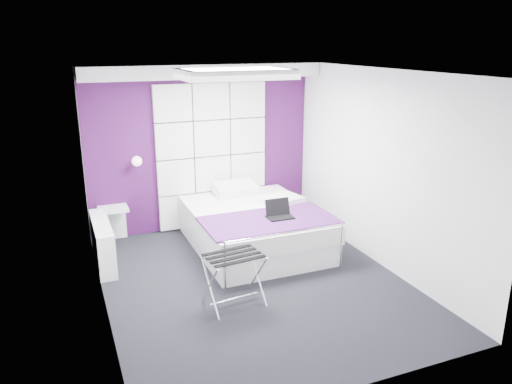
% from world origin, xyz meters
% --- Properties ---
extents(floor, '(4.40, 4.40, 0.00)m').
position_xyz_m(floor, '(0.00, 0.00, 0.00)').
color(floor, black).
rests_on(floor, ground).
extents(ceiling, '(4.40, 4.40, 0.00)m').
position_xyz_m(ceiling, '(0.00, 0.00, 2.60)').
color(ceiling, white).
rests_on(ceiling, wall_back).
extents(wall_back, '(3.60, 0.00, 3.60)m').
position_xyz_m(wall_back, '(0.00, 2.20, 1.30)').
color(wall_back, white).
rests_on(wall_back, floor).
extents(wall_left, '(0.00, 4.40, 4.40)m').
position_xyz_m(wall_left, '(-1.80, 0.00, 1.30)').
color(wall_left, white).
rests_on(wall_left, floor).
extents(wall_right, '(0.00, 4.40, 4.40)m').
position_xyz_m(wall_right, '(1.80, 0.00, 1.30)').
color(wall_right, white).
rests_on(wall_right, floor).
extents(accent_wall, '(3.58, 0.02, 2.58)m').
position_xyz_m(accent_wall, '(0.00, 2.19, 1.30)').
color(accent_wall, '#3E0F42').
rests_on(accent_wall, wall_back).
extents(soffit, '(3.58, 0.50, 0.20)m').
position_xyz_m(soffit, '(0.00, 1.95, 2.50)').
color(soffit, white).
rests_on(soffit, wall_back).
extents(headboard, '(1.80, 0.08, 2.30)m').
position_xyz_m(headboard, '(0.15, 2.14, 1.17)').
color(headboard, white).
rests_on(headboard, wall_back).
extents(skylight, '(1.36, 0.86, 0.12)m').
position_xyz_m(skylight, '(0.00, 0.60, 2.55)').
color(skylight, white).
rests_on(skylight, ceiling).
extents(wall_lamp, '(0.15, 0.15, 0.15)m').
position_xyz_m(wall_lamp, '(-1.05, 2.06, 1.22)').
color(wall_lamp, white).
rests_on(wall_lamp, wall_back).
extents(radiator, '(0.22, 1.20, 0.60)m').
position_xyz_m(radiator, '(-1.69, 1.30, 0.30)').
color(radiator, white).
rests_on(radiator, floor).
extents(bed, '(1.79, 2.17, 0.76)m').
position_xyz_m(bed, '(0.42, 1.06, 0.32)').
color(bed, white).
rests_on(bed, floor).
extents(nightstand, '(0.43, 0.33, 0.05)m').
position_xyz_m(nightstand, '(-1.45, 2.02, 0.52)').
color(nightstand, white).
rests_on(nightstand, wall_back).
extents(luggage_rack, '(0.62, 0.46, 0.61)m').
position_xyz_m(luggage_rack, '(-0.41, -0.42, 0.31)').
color(luggage_rack, silver).
rests_on(luggage_rack, floor).
extents(laptop, '(0.35, 0.25, 0.25)m').
position_xyz_m(laptop, '(0.59, 0.55, 0.67)').
color(laptop, black).
rests_on(laptop, bed).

